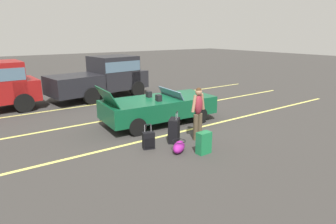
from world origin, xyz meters
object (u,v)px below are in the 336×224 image
at_px(suitcase_medium_bright, 204,143).
at_px(suitcase_small_carryon, 149,140).
at_px(traveler_person, 198,111).
at_px(convertible_car, 163,107).
at_px(duffel_bag, 179,147).
at_px(parked_pickup_truck_far, 106,76).
at_px(suitcase_large_black, 174,130).

height_order(suitcase_medium_bright, suitcase_small_carryon, suitcase_small_carryon).
bearing_deg(suitcase_small_carryon, traveler_person, 99.96).
xyz_separation_m(convertible_car, traveler_person, (-0.12, -2.10, 0.34)).
bearing_deg(duffel_bag, parked_pickup_truck_far, 81.01).
distance_m(suitcase_large_black, traveler_person, 0.96).
bearing_deg(duffel_bag, convertible_car, 64.74).
xyz_separation_m(convertible_car, parked_pickup_truck_far, (0.04, 5.38, 0.51)).
distance_m(convertible_car, parked_pickup_truck_far, 5.40).
bearing_deg(convertible_car, suitcase_medium_bright, -99.49).
relative_size(suitcase_large_black, parked_pickup_truck_far, 0.18).
distance_m(suitcase_medium_bright, suitcase_small_carryon, 1.59).
xyz_separation_m(traveler_person, parked_pickup_truck_far, (0.16, 7.48, 0.18)).
height_order(suitcase_large_black, duffel_bag, suitcase_large_black).
xyz_separation_m(suitcase_large_black, suitcase_small_carryon, (-0.92, -0.02, -0.12)).
distance_m(suitcase_medium_bright, duffel_bag, 0.70).
xyz_separation_m(convertible_car, suitcase_small_carryon, (-1.79, -1.89, -0.34)).
height_order(suitcase_small_carryon, traveler_person, traveler_person).
bearing_deg(suitcase_medium_bright, convertible_car, -15.23).
relative_size(suitcase_medium_bright, suitcase_small_carryon, 0.85).
distance_m(suitcase_large_black, duffel_bag, 0.83).
bearing_deg(suitcase_medium_bright, duffel_bag, 45.52).
relative_size(suitcase_large_black, traveler_person, 0.58).
xyz_separation_m(duffel_bag, traveler_person, (1.10, 0.48, 0.77)).
distance_m(suitcase_large_black, parked_pickup_truck_far, 7.35).
bearing_deg(suitcase_small_carryon, suitcase_medium_bright, 60.07).
bearing_deg(suitcase_medium_bright, traveler_person, -34.09).
bearing_deg(convertible_car, traveler_person, -89.61).
height_order(convertible_car, duffel_bag, convertible_car).
bearing_deg(suitcase_large_black, duffel_bag, 110.16).
relative_size(suitcase_medium_bright, duffel_bag, 0.90).
xyz_separation_m(convertible_car, suitcase_large_black, (-0.87, -1.87, -0.22)).
relative_size(traveler_person, parked_pickup_truck_far, 0.32).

